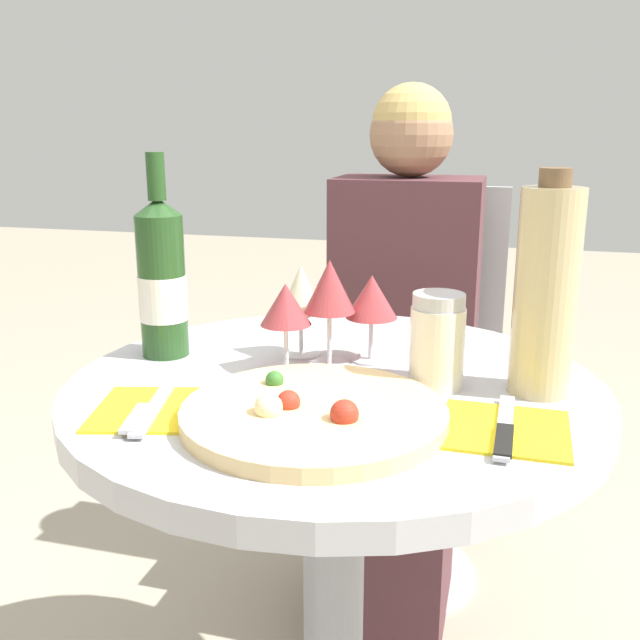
% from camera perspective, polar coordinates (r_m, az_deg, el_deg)
% --- Properties ---
extents(dining_table, '(0.76, 0.76, 0.75)m').
position_cam_1_polar(dining_table, '(1.10, 1.13, -13.85)').
color(dining_table, gray).
rests_on(dining_table, ground_plane).
extents(chair_behind_diner, '(0.44, 0.44, 0.96)m').
position_cam_1_polar(chair_behind_diner, '(1.80, 6.99, -5.66)').
color(chair_behind_diner, '#ADADB2').
rests_on(chair_behind_diner, ground_plane).
extents(seated_diner, '(0.32, 0.45, 1.20)m').
position_cam_1_polar(seated_diner, '(1.63, 6.27, -5.14)').
color(seated_diner, '#512D33').
rests_on(seated_diner, ground_plane).
extents(pizza_large, '(0.33, 0.33, 0.04)m').
position_cam_1_polar(pizza_large, '(0.88, -0.55, -7.50)').
color(pizza_large, '#E5C17F').
rests_on(pizza_large, dining_table).
extents(wine_bottle, '(0.07, 0.07, 0.31)m').
position_cam_1_polar(wine_bottle, '(1.13, -12.53, 3.17)').
color(wine_bottle, '#23471E').
rests_on(wine_bottle, dining_table).
extents(tall_carafe, '(0.08, 0.08, 0.30)m').
position_cam_1_polar(tall_carafe, '(0.98, 17.63, 2.22)').
color(tall_carafe, tan).
rests_on(tall_carafe, dining_table).
extents(sugar_shaker, '(0.08, 0.08, 0.13)m').
position_cam_1_polar(sugar_shaker, '(0.99, 9.36, -1.68)').
color(sugar_shaker, silver).
rests_on(sugar_shaker, dining_table).
extents(wine_glass_center, '(0.08, 0.08, 0.16)m').
position_cam_1_polar(wine_glass_center, '(1.05, 0.77, 2.56)').
color(wine_glass_center, silver).
rests_on(wine_glass_center, dining_table).
extents(wine_glass_front_left, '(0.08, 0.08, 0.13)m').
position_cam_1_polar(wine_glass_front_left, '(1.04, -2.77, 1.08)').
color(wine_glass_front_left, silver).
rests_on(wine_glass_front_left, dining_table).
extents(wine_glass_back_right, '(0.08, 0.08, 0.13)m').
position_cam_1_polar(wine_glass_back_right, '(1.08, 4.15, 1.73)').
color(wine_glass_back_right, silver).
rests_on(wine_glass_back_right, dining_table).
extents(wine_glass_back_left, '(0.07, 0.07, 0.14)m').
position_cam_1_polar(wine_glass_back_left, '(1.11, -1.53, 2.31)').
color(wine_glass_back_left, silver).
rests_on(wine_glass_back_left, dining_table).
extents(place_setting_left, '(0.18, 0.19, 0.01)m').
position_cam_1_polar(place_setting_left, '(0.94, -13.13, -6.96)').
color(place_setting_left, yellow).
rests_on(place_setting_left, dining_table).
extents(place_setting_right, '(0.15, 0.19, 0.01)m').
position_cam_1_polar(place_setting_right, '(0.88, 14.54, -8.47)').
color(place_setting_right, yellow).
rests_on(place_setting_right, dining_table).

